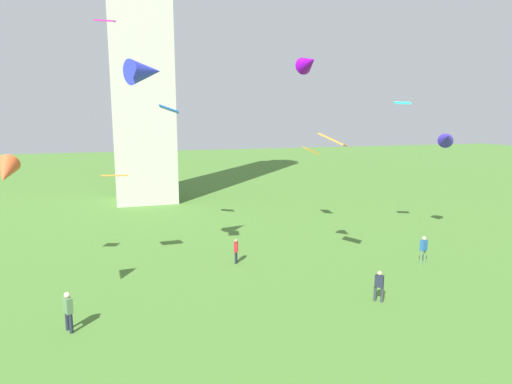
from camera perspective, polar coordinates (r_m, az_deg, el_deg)
person_0 at (r=30.05m, az=21.13°, el=-6.87°), size 0.53×0.39×1.77m
person_1 at (r=21.19m, az=-23.43°, el=-13.95°), size 0.46×0.54×1.81m
person_2 at (r=23.35m, az=15.85°, el=-11.57°), size 0.46×0.47×1.62m
person_3 at (r=28.17m, az=-2.64°, el=-7.54°), size 0.37×0.47×1.58m
kite_flying_1 at (r=34.28m, az=-11.35°, el=10.62°), size 1.59×1.34×0.71m
kite_flying_2 at (r=22.76m, az=-19.19°, el=20.47°), size 0.97×1.30×0.31m
kite_flying_3 at (r=25.76m, az=-14.29°, el=15.06°), size 2.52×2.26×1.59m
kite_flying_4 at (r=21.10m, az=-29.99°, el=2.30°), size 0.99×1.61×1.42m
kite_flying_5 at (r=35.14m, az=23.76°, el=6.46°), size 1.94×2.11×1.49m
kite_flying_6 at (r=34.07m, az=18.67°, el=11.03°), size 1.36×1.20×0.22m
kite_flying_7 at (r=36.60m, az=7.19°, el=5.45°), size 1.17×1.60×0.67m
kite_flying_8 at (r=27.56m, az=-18.08°, el=2.07°), size 1.60×1.14×0.28m
kite_flying_9 at (r=23.15m, az=6.92°, el=16.48°), size 0.95×1.41×1.08m
kite_flying_10 at (r=24.99m, az=10.03°, el=6.77°), size 1.78×1.84×0.83m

